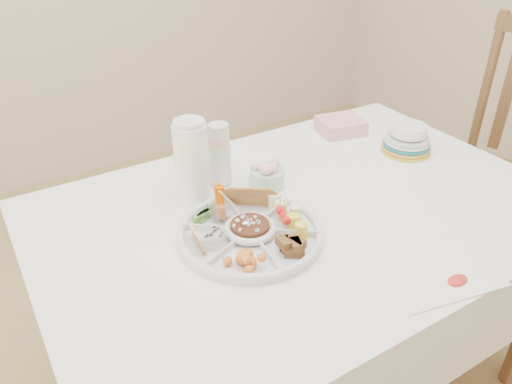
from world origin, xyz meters
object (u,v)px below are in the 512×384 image
chair (504,173)px  plate_stack (408,137)px  dining_table (300,303)px  thermos (192,161)px  party_tray (250,231)px

chair → plate_stack: (-0.49, 0.10, 0.24)m
dining_table → chair: (1.01, 0.01, 0.20)m
dining_table → thermos: size_ratio=5.88×
dining_table → party_tray: (-0.21, -0.04, 0.40)m
chair → party_tray: chair is taller
thermos → plate_stack: thermos is taller
thermos → dining_table: bearing=-40.3°
plate_stack → thermos: bearing=172.1°
chair → plate_stack: chair is taller
thermos → chair: bearing=-9.5°
chair → thermos: (-1.26, 0.21, 0.31)m
chair → dining_table: bearing=161.3°
dining_table → thermos: thermos is taller
chair → plate_stack: bearing=149.0°
thermos → plate_stack: (0.77, -0.11, -0.07)m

